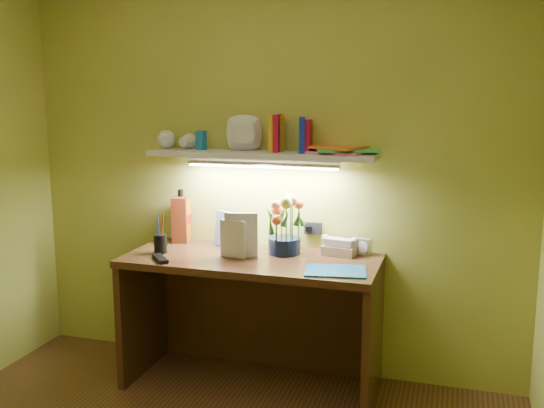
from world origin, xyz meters
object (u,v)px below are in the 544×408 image
Objects in this scene: flower_bouquet at (284,226)px; desk_clock at (363,246)px; telephone at (340,245)px; whisky_bottle at (181,215)px; desk at (251,322)px.

flower_bouquet is 0.46m from desk_clock.
whisky_bottle is at bearing -174.54° from telephone.
desk is at bearing -139.29° from desk_clock.
flower_bouquet is at bearing -159.63° from telephone.
desk is 0.66m from telephone.
telephone reaches higher than desk_clock.
whisky_bottle is (-0.68, 0.10, -0.00)m from flower_bouquet.
flower_bouquet reaches higher than desk.
whisky_bottle reaches higher than telephone.
flower_bouquet is 3.55× the size of desk_clock.
desk_clock is 0.28× the size of whisky_bottle.
telephone is 0.13m from desk_clock.
desk is 0.57m from flower_bouquet.
telephone is 0.99m from whisky_bottle.
flower_bouquet is at bearing 40.63° from desk.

